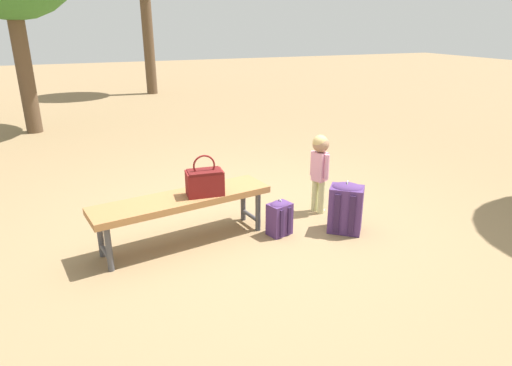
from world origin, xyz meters
name	(u,v)px	position (x,y,z in m)	size (l,w,h in m)	color
ground_plane	(261,222)	(0.00, 0.00, 0.00)	(40.00, 40.00, 0.00)	#8C704C
park_bench	(183,202)	(-0.81, -0.15, 0.39)	(1.64, 0.67, 0.45)	#9E6B3D
handbag	(205,181)	(-0.61, -0.18, 0.58)	(0.33, 0.21, 0.37)	maroon
child_standing	(320,162)	(0.65, 0.00, 0.55)	(0.17, 0.21, 0.83)	#CCCC8C
backpack_large	(346,206)	(0.67, -0.49, 0.26)	(0.38, 0.37, 0.52)	#4C2D66
backpack_small	(279,217)	(0.06, -0.32, 0.18)	(0.25, 0.22, 0.36)	#4C2D66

